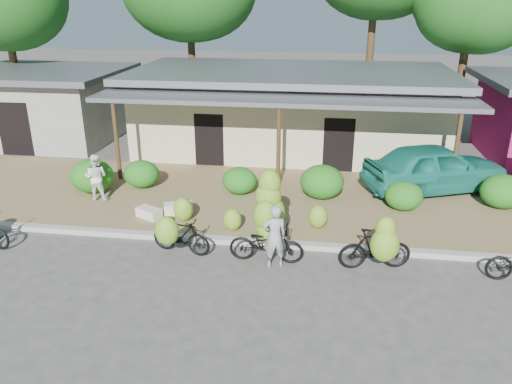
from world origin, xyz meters
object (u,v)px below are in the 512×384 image
(bike_right, at_px, (378,246))
(teal_van, at_px, (435,168))
(bike_left, at_px, (178,235))
(bike_center, at_px, (267,225))
(sack_near, at_px, (178,208))
(tree_near_right, at_px, (466,5))
(bystander, at_px, (96,177))
(vendor, at_px, (275,237))
(sack_far, at_px, (149,213))

(bike_right, relative_size, teal_van, 0.39)
(bike_left, relative_size, bike_center, 0.75)
(bike_left, relative_size, sack_near, 1.97)
(tree_near_right, distance_m, bystander, 17.27)
(vendor, relative_size, teal_van, 0.34)
(bike_center, xyz_separation_m, teal_van, (4.92, 4.99, 0.04))
(sack_far, bearing_deg, sack_near, 29.61)
(bike_center, height_order, sack_far, bike_center)
(teal_van, bearing_deg, sack_far, 89.72)
(tree_near_right, distance_m, bike_left, 17.17)
(sack_near, height_order, bystander, bystander)
(vendor, bearing_deg, sack_far, -46.80)
(sack_far, bearing_deg, bystander, 151.71)
(bike_center, distance_m, bike_right, 2.70)
(sack_far, height_order, teal_van, teal_van)
(bike_left, xyz_separation_m, sack_far, (-1.44, 1.89, -0.33))
(bystander, bearing_deg, bike_center, 151.71)
(tree_near_right, height_order, sack_near, tree_near_right)
(bike_center, height_order, bike_right, bike_center)
(sack_far, bearing_deg, bike_right, -17.73)
(bike_left, xyz_separation_m, vendor, (2.46, -0.19, 0.21))
(teal_van, bearing_deg, bike_left, 104.63)
(bike_right, distance_m, bystander, 8.97)
(vendor, xyz_separation_m, bystander, (-5.97, 3.20, 0.06))
(bike_center, distance_m, bystander, 6.35)
(tree_near_right, bearing_deg, vendor, -116.77)
(sack_far, bearing_deg, teal_van, 21.51)
(tree_near_right, distance_m, vendor, 16.06)
(tree_near_right, relative_size, sack_near, 8.93)
(bike_center, height_order, teal_van, bike_center)
(tree_near_right, distance_m, teal_van, 9.74)
(sack_far, relative_size, teal_van, 0.16)
(bike_right, height_order, bystander, bike_right)
(tree_near_right, bearing_deg, bike_right, -108.14)
(bike_left, relative_size, sack_far, 2.23)
(tree_near_right, relative_size, bystander, 5.11)
(bystander, height_order, teal_van, teal_van)
(tree_near_right, bearing_deg, bike_left, -124.78)
(sack_far, relative_size, vendor, 0.47)
(tree_near_right, relative_size, teal_van, 1.61)
(bike_right, height_order, sack_far, bike_right)
(bike_left, relative_size, bike_right, 0.92)
(bike_left, distance_m, sack_near, 2.44)
(sack_near, height_order, vendor, vendor)
(bike_left, height_order, sack_far, bike_left)
(tree_near_right, distance_m, sack_far, 16.73)
(bystander, distance_m, teal_van, 10.91)
(bike_left, height_order, teal_van, teal_van)
(teal_van, bearing_deg, bike_center, 113.59)
(vendor, height_order, bystander, bystander)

